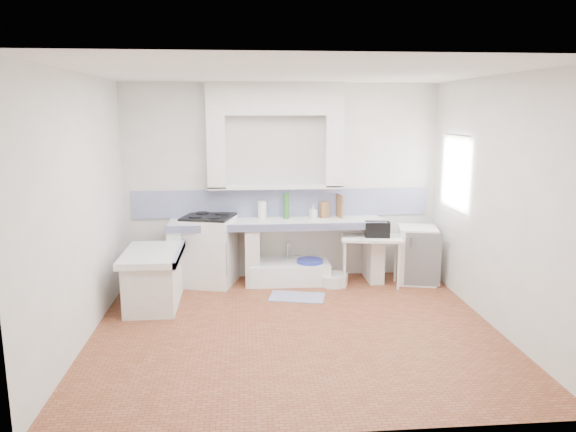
{
  "coord_description": "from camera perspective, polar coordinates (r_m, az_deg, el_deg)",
  "views": [
    {
      "loc": [
        -0.57,
        -5.63,
        2.42
      ],
      "look_at": [
        0.0,
        1.0,
        1.1
      ],
      "focal_mm": 33.37,
      "sensor_mm": 36.0,
      "label": 1
    }
  ],
  "objects": [
    {
      "name": "water_bottle_b",
      "position": [
        7.85,
        1.01,
        -5.44
      ],
      "size": [
        0.1,
        0.1,
        0.34
      ],
      "primitive_type": "cylinder",
      "rotation": [
        0.0,
        0.0,
        0.1
      ],
      "color": "silver",
      "rests_on": "ground"
    },
    {
      "name": "alcove_mass",
      "position": [
        7.52,
        -1.36,
        12.39
      ],
      "size": [
        1.9,
        0.25,
        0.45
      ],
      "primitive_type": "cube",
      "color": "white",
      "rests_on": "ground"
    },
    {
      "name": "paper_towel",
      "position": [
        7.61,
        -2.78,
        0.64
      ],
      "size": [
        0.16,
        0.16,
        0.25
      ],
      "primitive_type": "cylinder",
      "rotation": [
        0.0,
        0.0,
        -0.33
      ],
      "color": "white",
      "rests_on": "counter_slab"
    },
    {
      "name": "counter_pier_right",
      "position": [
        7.83,
        9.1,
        -3.81
      ],
      "size": [
        0.2,
        0.55,
        0.82
      ],
      "primitive_type": "cube",
      "color": "white",
      "rests_on": "ground"
    },
    {
      "name": "bucket_orange",
      "position": [
        7.62,
        0.55,
        -6.29
      ],
      "size": [
        0.35,
        0.35,
        0.25
      ],
      "primitive_type": "cylinder",
      "rotation": [
        0.0,
        0.0,
        -0.36
      ],
      "color": "#E83B00",
      "rests_on": "ground"
    },
    {
      "name": "sink",
      "position": [
        7.71,
        0.12,
        -6.02
      ],
      "size": [
        1.13,
        0.62,
        0.27
      ],
      "primitive_type": "cube",
      "rotation": [
        0.0,
        0.0,
        -0.01
      ],
      "color": "white",
      "rests_on": "ground"
    },
    {
      "name": "wall_left",
      "position": [
        5.96,
        -21.19,
        0.61
      ],
      "size": [
        0.0,
        4.5,
        4.5
      ],
      "primitive_type": "plane",
      "rotation": [
        1.57,
        0.0,
        1.57
      ],
      "color": "white",
      "rests_on": "ground"
    },
    {
      "name": "counter_pier_left",
      "position": [
        7.66,
        -11.75,
        -4.24
      ],
      "size": [
        0.2,
        0.55,
        0.82
      ],
      "primitive_type": "cube",
      "color": "white",
      "rests_on": "ground"
    },
    {
      "name": "wall_front",
      "position": [
        3.81,
        3.88,
        -4.29
      ],
      "size": [
        4.5,
        0.0,
        4.5
      ],
      "primitive_type": "plane",
      "rotation": [
        -1.57,
        0.0,
        0.0
      ],
      "color": "white",
      "rests_on": "ground"
    },
    {
      "name": "wall_right",
      "position": [
        6.38,
        21.4,
        1.24
      ],
      "size": [
        0.0,
        4.5,
        4.5
      ],
      "primitive_type": "plane",
      "rotation": [
        1.57,
        0.0,
        -1.57
      ],
      "color": "white",
      "rests_on": "ground"
    },
    {
      "name": "backsplash",
      "position": [
        7.75,
        -0.62,
        1.41
      ],
      "size": [
        4.27,
        0.03,
        0.4
      ],
      "primitive_type": "cube",
      "color": "navy",
      "rests_on": "ground"
    },
    {
      "name": "floor",
      "position": [
        6.15,
        0.82,
        -11.93
      ],
      "size": [
        4.5,
        4.5,
        0.0
      ],
      "primitive_type": "plane",
      "color": "brown",
      "rests_on": "ground"
    },
    {
      "name": "rug",
      "position": [
        7.11,
        0.98,
        -8.62
      ],
      "size": [
        0.79,
        0.56,
        0.01
      ],
      "primitive_type": "cube",
      "rotation": [
        0.0,
        0.0,
        -0.23
      ],
      "color": "#343E84",
      "rests_on": "ground"
    },
    {
      "name": "fridge",
      "position": [
        7.84,
        13.57,
        -4.03
      ],
      "size": [
        0.62,
        0.62,
        0.8
      ],
      "primitive_type": "cube",
      "rotation": [
        0.0,
        0.0,
        -0.22
      ],
      "color": "white",
      "rests_on": "ground"
    },
    {
      "name": "green_bottle_b",
      "position": [
        7.6,
        -0.2,
        1.08
      ],
      "size": [
        0.1,
        0.1,
        0.37
      ],
      "primitive_type": "cylinder",
      "rotation": [
        0.0,
        0.0,
        0.31
      ],
      "color": "#2E682A",
      "rests_on": "counter_slab"
    },
    {
      "name": "knife_block",
      "position": [
        7.7,
        3.86,
        0.67
      ],
      "size": [
        0.14,
        0.13,
        0.23
      ],
      "primitive_type": "cube",
      "rotation": [
        0.0,
        0.0,
        0.37
      ],
      "color": "#95663B",
      "rests_on": "counter_slab"
    },
    {
      "name": "water_bottle_a",
      "position": [
        7.83,
        -0.18,
        -5.54
      ],
      "size": [
        0.1,
        0.1,
        0.32
      ],
      "primitive_type": "cylinder",
      "rotation": [
        0.0,
        0.0,
        -0.19
      ],
      "color": "silver",
      "rests_on": "ground"
    },
    {
      "name": "black_bag",
      "position": [
        7.5,
        9.5,
        -1.41
      ],
      "size": [
        0.37,
        0.25,
        0.21
      ],
      "primitive_type": "cube",
      "rotation": [
        0.0,
        0.0,
        -0.17
      ],
      "color": "black",
      "rests_on": "side_table"
    },
    {
      "name": "bucket_blue",
      "position": [
        7.64,
        2.34,
        -5.91
      ],
      "size": [
        0.38,
        0.38,
        0.34
      ],
      "primitive_type": "cylinder",
      "rotation": [
        0.0,
        0.0,
        -0.04
      ],
      "color": "#2C39B3",
      "rests_on": "ground"
    },
    {
      "name": "cutting_board",
      "position": [
        7.73,
        5.51,
        1.06
      ],
      "size": [
        0.07,
        0.24,
        0.33
      ],
      "primitive_type": "cube",
      "rotation": [
        0.0,
        0.0,
        0.19
      ],
      "color": "#95663B",
      "rests_on": "counter_slab"
    },
    {
      "name": "soap_bottle",
      "position": [
        7.62,
        2.7,
        0.45
      ],
      "size": [
        0.11,
        0.12,
        0.2
      ],
      "primitive_type": "imported",
      "rotation": [
        0.0,
        0.0,
        0.35
      ],
      "color": "white",
      "rests_on": "counter_slab"
    },
    {
      "name": "green_bottle_a",
      "position": [
        7.63,
        -0.14,
        0.92
      ],
      "size": [
        0.07,
        0.07,
        0.31
      ],
      "primitive_type": "cylinder",
      "rotation": [
        0.0,
        0.0,
        -0.05
      ],
      "color": "#2E682A",
      "rests_on": "counter_slab"
    },
    {
      "name": "side_table",
      "position": [
        7.6,
        8.8,
        -4.76
      ],
      "size": [
        0.9,
        0.59,
        0.04
      ],
      "primitive_type": "cube",
      "rotation": [
        0.0,
        0.0,
        -0.16
      ],
      "color": "white",
      "rests_on": "ground"
    },
    {
      "name": "stove",
      "position": [
        7.61,
        -8.38,
        -3.7
      ],
      "size": [
        0.82,
        0.81,
        0.95
      ],
      "primitive_type": "cube",
      "rotation": [
        0.0,
        0.0,
        -0.27
      ],
      "color": "white",
      "rests_on": "ground"
    },
    {
      "name": "peninsula_base",
      "position": [
        6.96,
        -14.12,
        -6.79
      ],
      "size": [
        0.6,
        1.0,
        0.62
      ],
      "primitive_type": "cube",
      "color": "white",
      "rests_on": "ground"
    },
    {
      "name": "lace_valance",
      "position": [
        7.42,
        17.85,
        7.28
      ],
      "size": [
        0.01,
        0.84,
        0.24
      ],
      "primitive_type": "cube",
      "color": "white",
      "rests_on": "ground"
    },
    {
      "name": "basin_white",
      "position": [
        7.61,
        4.85,
        -6.76
      ],
      "size": [
        0.5,
        0.5,
        0.16
      ],
      "primitive_type": "cylinder",
      "rotation": [
        0.0,
        0.0,
        -0.27
      ],
      "color": "white",
      "rests_on": "ground"
    },
    {
      "name": "counter_pier_mid",
      "position": [
        7.6,
        -3.84,
        -4.14
      ],
      "size": [
        0.2,
        0.55,
        0.82
      ],
      "primitive_type": "cube",
      "color": "white",
      "rests_on": "ground"
    },
    {
      "name": "wall_back",
      "position": [
        7.72,
        -0.64,
        3.62
      ],
      "size": [
        4.5,
        0.0,
        4.5
      ],
      "primitive_type": "plane",
      "rotation": [
        1.57,
        0.0,
        0.0
      ],
      "color": "white",
      "rests_on": "ground"
    },
    {
      "name": "bucket_red",
      "position": [
        7.59,
        -0.8,
        -6.37
      ],
      "size": [
        0.27,
        0.27,
        0.25
      ],
      "primitive_type": "cylinder",
      "rotation": [
        0.0,
        0.0,
        0.0
      ],
      "color": "red",
      "rests_on": "ground"
    },
    {
      "name": "peninsula_lip",
      "position": [
        6.81,
        -11.52,
        -3.99
      ],
      "size": [
        0.04,
        1.1,
        0.1
      ],
      "primitive_type": "cube",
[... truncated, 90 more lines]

